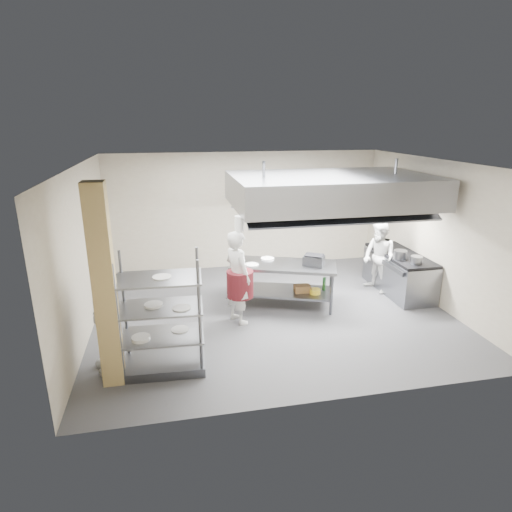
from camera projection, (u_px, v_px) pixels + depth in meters
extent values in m
plane|color=#363639|center=(272.00, 311.00, 8.78)|extent=(7.00, 7.00, 0.00)
plane|color=silver|center=(274.00, 163.00, 7.87)|extent=(7.00, 7.00, 0.00)
plane|color=tan|center=(245.00, 211.00, 11.12)|extent=(7.00, 0.00, 7.00)
plane|color=tan|center=(83.00, 252.00, 7.65)|extent=(0.00, 6.00, 6.00)
plane|color=tan|center=(434.00, 232.00, 9.00)|extent=(0.00, 6.00, 6.00)
cube|color=tan|center=(105.00, 288.00, 5.99)|extent=(0.30, 0.30, 3.00)
cube|color=gray|center=(331.00, 190.00, 8.67)|extent=(4.00, 2.50, 0.60)
cube|color=white|center=(288.00, 207.00, 8.60)|extent=(1.60, 0.12, 0.04)
cube|color=white|center=(371.00, 204.00, 8.94)|extent=(1.60, 0.12, 0.04)
cube|color=gray|center=(313.00, 209.00, 11.32)|extent=(1.50, 0.28, 0.04)
cube|color=gray|center=(283.00, 265.00, 8.87)|extent=(2.35, 1.60, 0.06)
cube|color=slate|center=(283.00, 291.00, 9.05)|extent=(2.15, 1.45, 0.04)
cube|color=slate|center=(399.00, 274.00, 9.71)|extent=(0.80, 2.00, 0.84)
cube|color=black|center=(401.00, 255.00, 9.58)|extent=(0.78, 1.96, 0.06)
imported|color=silver|center=(238.00, 277.00, 8.09)|extent=(0.68, 0.79, 1.83)
imported|color=silver|center=(379.00, 257.00, 9.58)|extent=(0.79, 0.92, 1.63)
imported|color=silver|center=(105.00, 315.00, 6.53)|extent=(0.77, 1.16, 1.83)
cube|color=slate|center=(314.00, 260.00, 8.75)|extent=(0.51, 0.48, 0.20)
cube|color=olive|center=(302.00, 289.00, 8.93)|extent=(0.34, 0.24, 0.14)
cylinder|color=gray|center=(400.00, 255.00, 9.16)|extent=(0.28, 0.28, 0.19)
cylinder|color=white|center=(163.00, 334.00, 6.59)|extent=(0.28, 0.28, 0.05)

